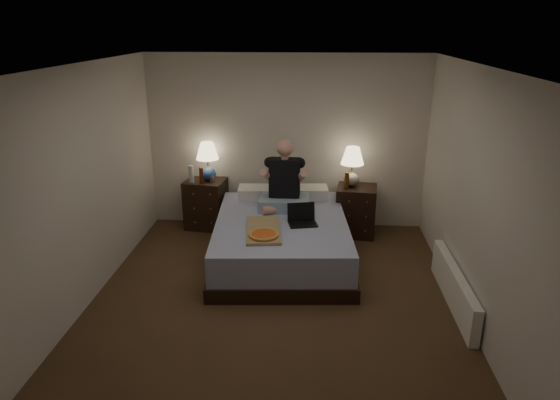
# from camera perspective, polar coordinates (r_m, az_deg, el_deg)

# --- Properties ---
(floor) EXTENTS (4.00, 4.50, 0.00)m
(floor) POSITION_cam_1_polar(r_m,az_deg,el_deg) (5.60, -0.64, -11.35)
(floor) COLOR brown
(floor) RESTS_ON ground
(ceiling) EXTENTS (4.00, 4.50, 0.00)m
(ceiling) POSITION_cam_1_polar(r_m,az_deg,el_deg) (4.82, -0.75, 15.09)
(ceiling) COLOR white
(ceiling) RESTS_ON ground
(wall_back) EXTENTS (4.00, 0.00, 2.50)m
(wall_back) POSITION_cam_1_polar(r_m,az_deg,el_deg) (7.23, 0.73, 6.58)
(wall_back) COLOR white
(wall_back) RESTS_ON ground
(wall_front) EXTENTS (4.00, 0.00, 2.50)m
(wall_front) POSITION_cam_1_polar(r_m,az_deg,el_deg) (3.04, -4.14, -12.86)
(wall_front) COLOR white
(wall_front) RESTS_ON ground
(wall_left) EXTENTS (0.00, 4.50, 2.50)m
(wall_left) POSITION_cam_1_polar(r_m,az_deg,el_deg) (5.59, -21.59, 1.25)
(wall_left) COLOR white
(wall_left) RESTS_ON ground
(wall_right) EXTENTS (0.00, 4.50, 2.50)m
(wall_right) POSITION_cam_1_polar(r_m,az_deg,el_deg) (5.31, 21.38, 0.33)
(wall_right) COLOR white
(wall_right) RESTS_ON ground
(bed) EXTENTS (1.78, 2.28, 0.54)m
(bed) POSITION_cam_1_polar(r_m,az_deg,el_deg) (6.37, 0.16, -4.57)
(bed) COLOR #5A6CB4
(bed) RESTS_ON floor
(nightstand_left) EXTENTS (0.62, 0.57, 0.72)m
(nightstand_left) POSITION_cam_1_polar(r_m,az_deg,el_deg) (7.45, -8.42, -0.39)
(nightstand_left) COLOR black
(nightstand_left) RESTS_ON floor
(nightstand_right) EXTENTS (0.60, 0.55, 0.71)m
(nightstand_right) POSITION_cam_1_polar(r_m,az_deg,el_deg) (7.18, 8.66, -1.21)
(nightstand_right) COLOR black
(nightstand_right) RESTS_ON floor
(lamp_left) EXTENTS (0.33, 0.33, 0.56)m
(lamp_left) POSITION_cam_1_polar(r_m,az_deg,el_deg) (7.25, -8.26, 4.37)
(lamp_left) COLOR #2A4F9B
(lamp_left) RESTS_ON nightstand_left
(lamp_right) EXTENTS (0.41, 0.41, 0.56)m
(lamp_right) POSITION_cam_1_polar(r_m,az_deg,el_deg) (7.02, 8.23, 3.78)
(lamp_right) COLOR gray
(lamp_right) RESTS_ON nightstand_right
(water_bottle) EXTENTS (0.07, 0.07, 0.25)m
(water_bottle) POSITION_cam_1_polar(r_m,az_deg,el_deg) (7.22, -10.10, 2.94)
(water_bottle) COLOR silver
(water_bottle) RESTS_ON nightstand_left
(soda_can) EXTENTS (0.07, 0.07, 0.10)m
(soda_can) POSITION_cam_1_polar(r_m,az_deg,el_deg) (7.24, -7.82, 2.47)
(soda_can) COLOR #A7A8A3
(soda_can) RESTS_ON nightstand_left
(beer_bottle_left) EXTENTS (0.06, 0.06, 0.23)m
(beer_bottle_left) POSITION_cam_1_polar(r_m,az_deg,el_deg) (7.16, -8.97, 2.78)
(beer_bottle_left) COLOR #53230B
(beer_bottle_left) RESTS_ON nightstand_left
(beer_bottle_right) EXTENTS (0.06, 0.06, 0.23)m
(beer_bottle_right) POSITION_cam_1_polar(r_m,az_deg,el_deg) (6.95, 7.65, 2.22)
(beer_bottle_right) COLOR #62300E
(beer_bottle_right) RESTS_ON nightstand_right
(person) EXTENTS (0.67, 0.53, 0.93)m
(person) POSITION_cam_1_polar(r_m,az_deg,el_deg) (6.49, 0.50, 2.85)
(person) COLOR black
(person) RESTS_ON bed
(laptop) EXTENTS (0.39, 0.35, 0.24)m
(laptop) POSITION_cam_1_polar(r_m,az_deg,el_deg) (6.08, 2.63, -1.78)
(laptop) COLOR black
(laptop) RESTS_ON bed
(pizza_box) EXTENTS (0.49, 0.80, 0.08)m
(pizza_box) POSITION_cam_1_polar(r_m,az_deg,el_deg) (5.71, -1.88, -4.10)
(pizza_box) COLOR tan
(pizza_box) RESTS_ON bed
(radiator) EXTENTS (0.10, 1.60, 0.40)m
(radiator) POSITION_cam_1_polar(r_m,az_deg,el_deg) (5.74, 19.26, -9.41)
(radiator) COLOR white
(radiator) RESTS_ON floor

